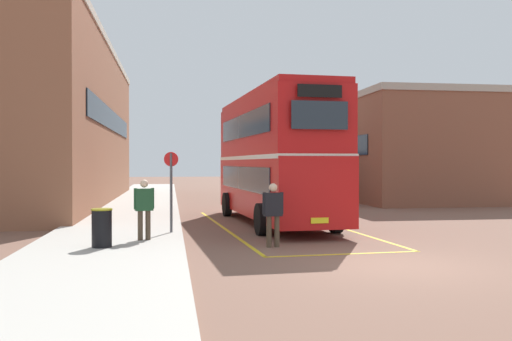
% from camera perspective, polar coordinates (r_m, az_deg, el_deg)
% --- Properties ---
extents(ground_plane, '(135.60, 135.60, 0.00)m').
position_cam_1_polar(ground_plane, '(26.59, 1.84, -4.10)').
color(ground_plane, brown).
extents(sidewalk_left, '(4.00, 57.60, 0.14)m').
position_cam_1_polar(sidewalk_left, '(28.58, -12.02, -3.64)').
color(sidewalk_left, '#B2ADA3').
rests_on(sidewalk_left, ground).
extents(brick_building_left, '(5.44, 26.00, 8.79)m').
position_cam_1_polar(brick_building_left, '(32.86, -19.10, 4.46)').
color(brick_building_left, brown).
rests_on(brick_building_left, ground).
extents(depot_building_right, '(7.85, 16.56, 6.26)m').
position_cam_1_polar(depot_building_right, '(37.36, 13.66, 2.08)').
color(depot_building_right, brown).
rests_on(depot_building_right, ground).
extents(double_decker_bus, '(3.24, 10.51, 4.75)m').
position_cam_1_polar(double_decker_bus, '(20.78, 1.84, 1.48)').
color(double_decker_bus, black).
rests_on(double_decker_bus, ground).
extents(single_deck_bus, '(3.33, 9.39, 3.02)m').
position_cam_1_polar(single_deck_bus, '(35.68, 3.30, -0.23)').
color(single_deck_bus, black).
rests_on(single_deck_bus, ground).
extents(pedestrian_boarding, '(0.57, 0.26, 1.71)m').
position_cam_1_polar(pedestrian_boarding, '(14.94, 1.75, -4.07)').
color(pedestrian_boarding, '#473828').
rests_on(pedestrian_boarding, ground).
extents(pedestrian_waiting_near, '(0.55, 0.33, 1.66)m').
position_cam_1_polar(pedestrian_waiting_near, '(15.59, -11.36, -3.50)').
color(pedestrian_waiting_near, '#473828').
rests_on(pedestrian_waiting_near, sidewalk_left).
extents(litter_bin, '(0.52, 0.52, 0.97)m').
position_cam_1_polar(litter_bin, '(14.56, -15.47, -5.66)').
color(litter_bin, black).
rests_on(litter_bin, sidewalk_left).
extents(bus_stop_sign, '(0.44, 0.13, 2.45)m').
position_cam_1_polar(bus_stop_sign, '(17.18, -8.66, -1.33)').
color(bus_stop_sign, '#4C4C51').
rests_on(bus_stop_sign, sidewalk_left).
extents(bay_marking_yellow, '(4.93, 12.65, 0.01)m').
position_cam_1_polar(bay_marking_yellow, '(19.04, 3.07, -6.01)').
color(bay_marking_yellow, gold).
rests_on(bay_marking_yellow, ground).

